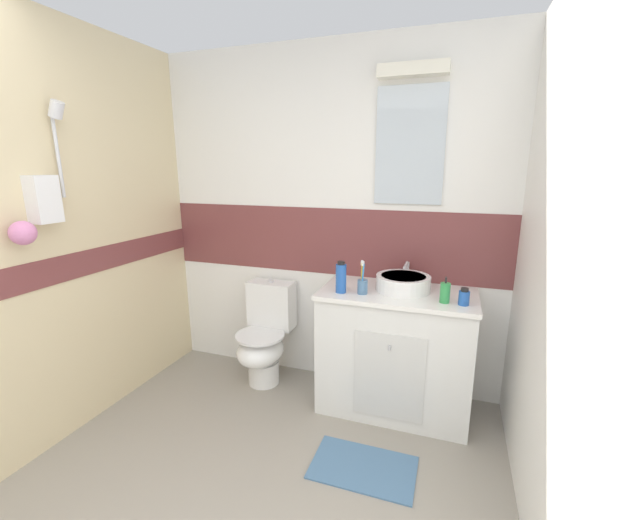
{
  "coord_description": "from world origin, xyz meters",
  "views": [
    {
      "loc": [
        0.89,
        -0.35,
        1.65
      ],
      "look_at": [
        0.09,
        1.98,
        1.06
      ],
      "focal_mm": 21.98,
      "sensor_mm": 36.0,
      "label": 1
    }
  ],
  "objects_px": {
    "soap_dispenser": "(445,293)",
    "lotion_bottle_short": "(464,297)",
    "toothbrush_cup": "(362,285)",
    "mouthwash_bottle": "(341,278)",
    "sink_basin": "(403,282)",
    "toilet": "(265,337)"
  },
  "relations": [
    {
      "from": "soap_dispenser",
      "to": "lotion_bottle_short",
      "type": "relative_size",
      "value": 1.57
    },
    {
      "from": "toothbrush_cup",
      "to": "mouthwash_bottle",
      "type": "xyz_separation_m",
      "value": [
        -0.14,
        -0.02,
        0.04
      ]
    },
    {
      "from": "sink_basin",
      "to": "toothbrush_cup",
      "type": "distance_m",
      "value": 0.28
    },
    {
      "from": "soap_dispenser",
      "to": "mouthwash_bottle",
      "type": "relative_size",
      "value": 0.78
    },
    {
      "from": "toothbrush_cup",
      "to": "lotion_bottle_short",
      "type": "relative_size",
      "value": 2.1
    },
    {
      "from": "mouthwash_bottle",
      "to": "toothbrush_cup",
      "type": "bearing_deg",
      "value": 7.3
    },
    {
      "from": "toilet",
      "to": "mouthwash_bottle",
      "type": "bearing_deg",
      "value": -14.37
    },
    {
      "from": "toothbrush_cup",
      "to": "toilet",
      "type": "bearing_deg",
      "value": 169.31
    },
    {
      "from": "sink_basin",
      "to": "soap_dispenser",
      "type": "xyz_separation_m",
      "value": [
        0.27,
        -0.16,
        0.01
      ]
    },
    {
      "from": "mouthwash_bottle",
      "to": "lotion_bottle_short",
      "type": "bearing_deg",
      "value": 0.6
    },
    {
      "from": "toilet",
      "to": "sink_basin",
      "type": "bearing_deg",
      "value": 0.32
    },
    {
      "from": "sink_basin",
      "to": "soap_dispenser",
      "type": "height_order",
      "value": "soap_dispenser"
    },
    {
      "from": "toothbrush_cup",
      "to": "mouthwash_bottle",
      "type": "distance_m",
      "value": 0.15
    },
    {
      "from": "toilet",
      "to": "soap_dispenser",
      "type": "xyz_separation_m",
      "value": [
        1.3,
        -0.15,
        0.55
      ]
    },
    {
      "from": "sink_basin",
      "to": "lotion_bottle_short",
      "type": "relative_size",
      "value": 3.84
    },
    {
      "from": "toothbrush_cup",
      "to": "mouthwash_bottle",
      "type": "relative_size",
      "value": 1.05
    },
    {
      "from": "soap_dispenser",
      "to": "sink_basin",
      "type": "bearing_deg",
      "value": 149.2
    },
    {
      "from": "soap_dispenser",
      "to": "mouthwash_bottle",
      "type": "distance_m",
      "value": 0.65
    },
    {
      "from": "soap_dispenser",
      "to": "toilet",
      "type": "bearing_deg",
      "value": 173.22
    },
    {
      "from": "toilet",
      "to": "lotion_bottle_short",
      "type": "bearing_deg",
      "value": -6.46
    },
    {
      "from": "sink_basin",
      "to": "lotion_bottle_short",
      "type": "bearing_deg",
      "value": -23.64
    },
    {
      "from": "sink_basin",
      "to": "toilet",
      "type": "height_order",
      "value": "sink_basin"
    }
  ]
}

